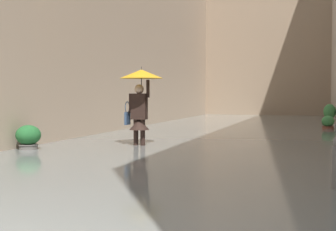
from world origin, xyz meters
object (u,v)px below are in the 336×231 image
person_wading (140,91)px  potted_plant_mid_left (330,114)px  potted_plant_mid_right (28,140)px  potted_plant_far_left (328,125)px

person_wading → potted_plant_mid_left: person_wading is taller
person_wading → potted_plant_mid_right: bearing=36.3°
potted_plant_mid_right → potted_plant_far_left: potted_plant_mid_right is taller
potted_plant_far_left → potted_plant_mid_right: bearing=52.7°
potted_plant_mid_right → person_wading: bearing=-143.7°
potted_plant_mid_right → potted_plant_mid_left: bearing=-119.0°
potted_plant_mid_left → potted_plant_far_left: bearing=87.5°
potted_plant_mid_left → potted_plant_mid_right: bearing=61.0°
potted_plant_mid_left → potted_plant_far_left: 3.67m
potted_plant_mid_left → potted_plant_mid_right: 14.38m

